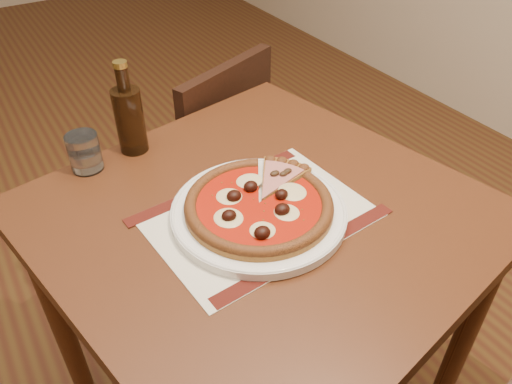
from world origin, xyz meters
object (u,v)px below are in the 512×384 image
at_px(table, 261,246).
at_px(water_glass, 85,152).
at_px(bottle, 129,117).
at_px(chair_far, 207,158).
at_px(pizza, 259,204).
at_px(plate, 259,212).

height_order(table, water_glass, water_glass).
height_order(table, bottle, bottle).
xyz_separation_m(table, bottle, (-0.13, 0.34, 0.19)).
xyz_separation_m(table, water_glass, (-0.25, 0.32, 0.14)).
distance_m(chair_far, pizza, 0.72).
distance_m(plate, bottle, 0.38).
relative_size(table, water_glass, 11.25).
distance_m(table, plate, 0.11).
distance_m(table, chair_far, 0.65).
distance_m(chair_far, plate, 0.71).
relative_size(water_glass, bottle, 0.39).
relative_size(table, bottle, 4.37).
height_order(water_glass, bottle, bottle).
relative_size(table, chair_far, 1.16).
bearing_deg(table, bottle, 111.24).
bearing_deg(water_glass, table, -52.49).
relative_size(chair_far, bottle, 3.78).
bearing_deg(chair_far, pizza, 51.80).
bearing_deg(plate, table, 44.31).
height_order(table, pizza, pizza).
xyz_separation_m(pizza, bottle, (-0.11, 0.35, 0.05)).
height_order(plate, bottle, bottle).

